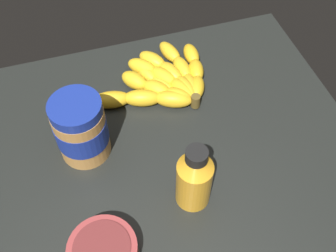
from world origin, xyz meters
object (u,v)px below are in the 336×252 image
honey_bottle (194,178)px  peanut_butter_jar (81,129)px  banana_bunch (165,81)px  small_bowl (103,251)px

honey_bottle → peanut_butter_jar: bearing=136.1°
banana_bunch → small_bowl: bearing=-121.8°
banana_bunch → peanut_butter_jar: (-19.92, -11.60, 5.03)cm
peanut_butter_jar → small_bowl: peanut_butter_jar is taller
honey_bottle → small_bowl: bearing=-161.2°
banana_bunch → peanut_butter_jar: size_ratio=1.94×
peanut_butter_jar → small_bowl: bearing=-92.5°
peanut_butter_jar → small_bowl: size_ratio=1.20×
peanut_butter_jar → banana_bunch: bearing=30.2°
peanut_butter_jar → honey_bottle: size_ratio=0.93×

